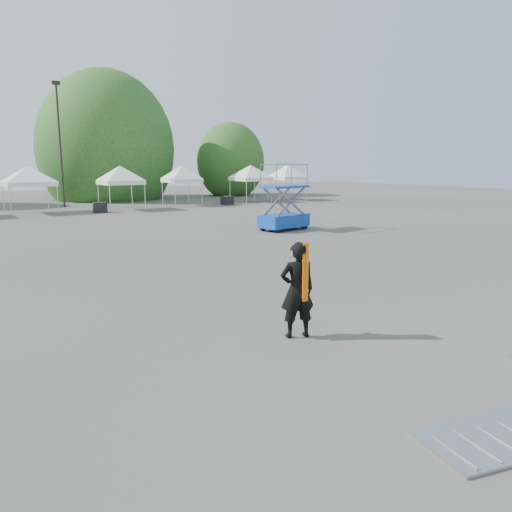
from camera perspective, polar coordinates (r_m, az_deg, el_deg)
ground at (r=12.98m, az=0.84°, el=-5.43°), size 120.00×120.00×0.00m
light_pole_east at (r=43.41m, az=-21.52°, el=12.49°), size 0.60×0.25×9.80m
tree_mid_e at (r=51.77m, az=-16.73°, el=11.62°), size 5.12×5.12×7.79m
tree_far_e at (r=55.48m, az=-2.91°, el=10.70°), size 3.84×3.84×5.84m
tent_e at (r=39.11m, az=-24.61°, el=8.94°), size 4.58×4.58×3.88m
tent_f at (r=39.48m, az=-15.27°, el=9.53°), size 4.08×4.08×3.88m
tent_g at (r=42.55m, az=-8.51°, el=9.84°), size 3.75×3.75×3.88m
tent_h at (r=45.65m, az=-0.62°, el=10.01°), size 4.17×4.17×3.88m
tent_extra_8 at (r=48.04m, az=3.61°, el=10.02°), size 3.92×3.92×3.88m
man at (r=10.33m, az=4.74°, el=-3.88°), size 0.85×0.70×2.02m
scissor_lift at (r=26.77m, az=3.23°, el=6.74°), size 2.89×1.76×3.50m
barrier_left at (r=7.77m, az=26.43°, el=-17.84°), size 2.47×1.66×0.07m
crate_mid at (r=37.97m, az=-17.39°, el=5.32°), size 1.07×0.91×0.74m
crate_east at (r=43.13m, az=-3.31°, el=6.37°), size 1.07×0.90×0.73m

